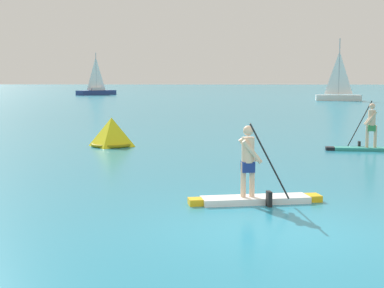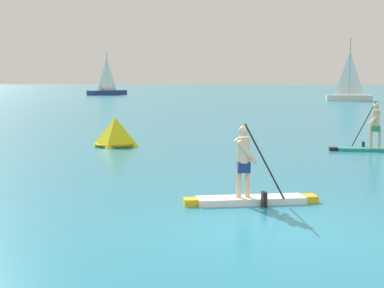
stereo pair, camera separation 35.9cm
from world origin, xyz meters
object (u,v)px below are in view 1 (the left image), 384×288
object	(u,v)px
race_marker_buoy	(112,134)
sailboat_left_horizon	(96,90)
paddleboarder_mid_center	(254,187)
sailboat_right_horizon	(338,94)
paddleboarder_far_right	(370,140)

from	to	relation	value
race_marker_buoy	sailboat_left_horizon	bearing A→B (deg)	102.26
race_marker_buoy	paddleboarder_mid_center	bearing A→B (deg)	-64.24
paddleboarder_mid_center	sailboat_left_horizon	size ratio (longest dim) A/B	0.44
race_marker_buoy	sailboat_right_horizon	size ratio (longest dim) A/B	0.23
race_marker_buoy	sailboat_right_horizon	world-z (taller)	sailboat_right_horizon
paddleboarder_mid_center	sailboat_left_horizon	bearing A→B (deg)	92.48
paddleboarder_far_right	sailboat_right_horizon	size ratio (longest dim) A/B	0.44
paddleboarder_mid_center	race_marker_buoy	bearing A→B (deg)	104.11
paddleboarder_far_right	race_marker_buoy	bearing A→B (deg)	-0.80
race_marker_buoy	sailboat_left_horizon	distance (m)	67.61
paddleboarder_mid_center	paddleboarder_far_right	size ratio (longest dim) A/B	0.90
sailboat_right_horizon	race_marker_buoy	bearing A→B (deg)	74.33
race_marker_buoy	sailboat_right_horizon	distance (m)	48.69
paddleboarder_far_right	race_marker_buoy	distance (m)	9.57
paddleboarder_mid_center	paddleboarder_far_right	world-z (taller)	paddleboarder_far_right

